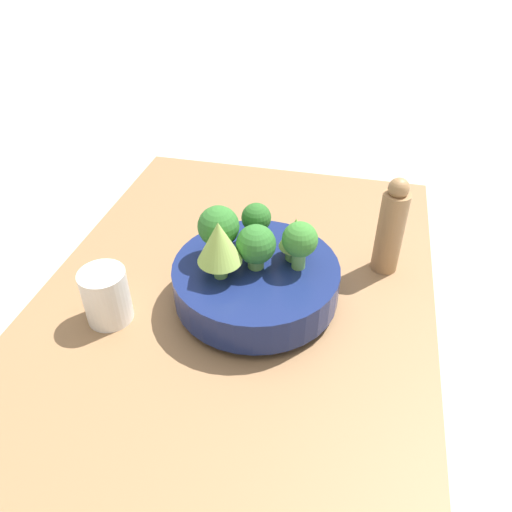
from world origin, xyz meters
The scene contains 11 objects.
ground_plane centered at (0.00, 0.00, 0.00)m, with size 6.00×6.00×0.00m, color #ADA89E.
table centered at (0.00, 0.00, 0.02)m, with size 0.97×0.64×0.04m.
bowl centered at (-0.03, 0.04, 0.08)m, with size 0.26×0.26×0.07m.
broccoli_floret_left centered at (-0.09, 0.02, 0.16)m, with size 0.05×0.05×0.07m.
romanesco_piece_near centered at (0.00, -0.01, 0.17)m, with size 0.07×0.07×0.10m.
broccoli_floret_center centered at (-0.03, 0.04, 0.15)m, with size 0.06×0.06×0.07m.
broccoli_floret_front centered at (-0.05, -0.02, 0.16)m, with size 0.06×0.06×0.09m.
broccoli_floret_back centered at (-0.05, 0.10, 0.16)m, with size 0.05×0.05×0.08m.
romanesco_piece_far centered at (-0.07, 0.09, 0.15)m, with size 0.05×0.05×0.07m.
cup centered at (0.05, -0.18, 0.09)m, with size 0.07×0.07×0.09m.
pepper_mill centered at (-0.17, 0.24, 0.12)m, with size 0.05×0.05×0.18m.
Camera 1 is at (0.55, 0.17, 0.59)m, focal length 35.00 mm.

